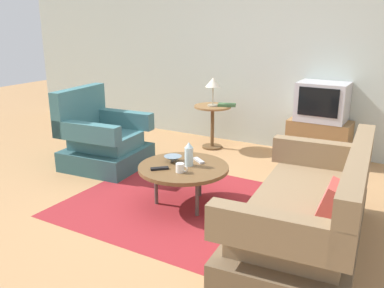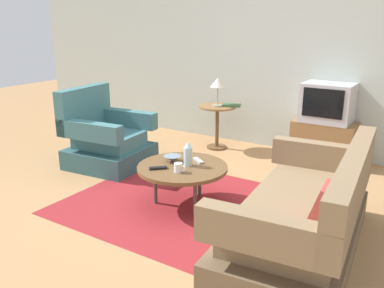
{
  "view_description": "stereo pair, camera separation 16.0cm",
  "coord_description": "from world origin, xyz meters",
  "views": [
    {
      "loc": [
        1.93,
        -3.12,
        1.76
      ],
      "look_at": [
        -0.08,
        0.32,
        0.55
      ],
      "focal_mm": 38.85,
      "sensor_mm": 36.0,
      "label": 1
    },
    {
      "loc": [
        2.06,
        -3.03,
        1.76
      ],
      "look_at": [
        -0.08,
        0.32,
        0.55
      ],
      "focal_mm": 38.85,
      "sensor_mm": 36.0,
      "label": 2
    }
  ],
  "objects": [
    {
      "name": "tv_remote_silver",
      "position": [
        0.03,
        0.26,
        0.41
      ],
      "size": [
        0.16,
        0.14,
        0.02
      ],
      "rotation": [
        0.0,
        0.0,
        5.66
      ],
      "color": "#B2B2B7",
      "rests_on": "coffee_table"
    },
    {
      "name": "vase",
      "position": [
        0.01,
        0.11,
        0.52
      ],
      "size": [
        0.08,
        0.08,
        0.23
      ],
      "color": "silver",
      "rests_on": "coffee_table"
    },
    {
      "name": "television",
      "position": [
        0.76,
        2.12,
        0.76
      ],
      "size": [
        0.6,
        0.46,
        0.48
      ],
      "color": "#B7B7BC",
      "rests_on": "tv_stand"
    },
    {
      "name": "back_wall",
      "position": [
        0.0,
        2.41,
        1.35
      ],
      "size": [
        9.0,
        0.12,
        2.7
      ],
      "primitive_type": "cube",
      "color": "#B2BCB2",
      "rests_on": "ground"
    },
    {
      "name": "ground_plane",
      "position": [
        0.0,
        0.0,
        0.0
      ],
      "size": [
        16.0,
        16.0,
        0.0
      ],
      "primitive_type": "plane",
      "color": "#AD7F51"
    },
    {
      "name": "armchair",
      "position": [
        -1.48,
        0.53,
        0.32
      ],
      "size": [
        0.95,
        0.93,
        0.95
      ],
      "rotation": [
        0.0,
        0.0,
        -1.48
      ],
      "color": "#325C60",
      "rests_on": "ground"
    },
    {
      "name": "couch",
      "position": [
        1.23,
        -0.14,
        0.29
      ],
      "size": [
        1.04,
        1.86,
        0.85
      ],
      "rotation": [
        0.0,
        0.0,
        1.66
      ],
      "color": "brown",
      "rests_on": "ground"
    },
    {
      "name": "tv_remote_dark",
      "position": [
        -0.17,
        -0.13,
        0.41
      ],
      "size": [
        0.16,
        0.15,
        0.02
      ],
      "rotation": [
        0.0,
        0.0,
        0.76
      ],
      "color": "black",
      "rests_on": "coffee_table"
    },
    {
      "name": "mug",
      "position": [
        0.03,
        -0.09,
        0.45
      ],
      "size": [
        0.12,
        0.08,
        0.09
      ],
      "color": "white",
      "rests_on": "coffee_table"
    },
    {
      "name": "tv_stand",
      "position": [
        0.76,
        2.1,
        0.26
      ],
      "size": [
        0.77,
        0.43,
        0.52
      ],
      "color": "olive",
      "rests_on": "ground"
    },
    {
      "name": "table_lamp",
      "position": [
        -0.65,
        1.85,
        0.9
      ],
      "size": [
        0.21,
        0.21,
        0.39
      ],
      "color": "#9E937A",
      "rests_on": "side_table"
    },
    {
      "name": "side_table",
      "position": [
        -0.66,
        1.87,
        0.44
      ],
      "size": [
        0.51,
        0.51,
        0.6
      ],
      "color": "olive",
      "rests_on": "ground"
    },
    {
      "name": "book",
      "position": [
        -0.48,
        1.95,
        0.62
      ],
      "size": [
        0.27,
        0.21,
        0.03
      ],
      "rotation": [
        0.0,
        0.0,
        0.35
      ],
      "color": "#3D663D",
      "rests_on": "side_table"
    },
    {
      "name": "bowl",
      "position": [
        -0.19,
        0.12,
        0.43
      ],
      "size": [
        0.18,
        0.18,
        0.06
      ],
      "color": "slate",
      "rests_on": "coffee_table"
    },
    {
      "name": "area_rug",
      "position": [
        -0.03,
        0.07,
        0.0
      ],
      "size": [
        2.18,
        1.88,
        0.0
      ],
      "primitive_type": "cube",
      "color": "maroon",
      "rests_on": "ground"
    },
    {
      "name": "coffee_table",
      "position": [
        -0.03,
        0.07,
        0.38
      ],
      "size": [
        0.87,
        0.87,
        0.4
      ],
      "color": "brown",
      "rests_on": "ground"
    }
  ]
}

